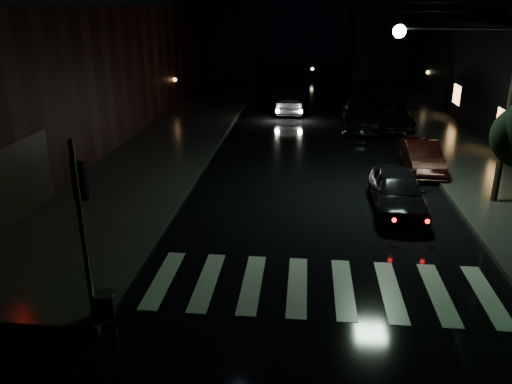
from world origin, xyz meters
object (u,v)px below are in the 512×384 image
(parked_car_a, at_px, (398,191))
(parked_car_b, at_px, (421,157))
(parked_car_c, at_px, (361,114))
(parked_car_d, at_px, (392,117))
(oncoming_car, at_px, (289,101))

(parked_car_a, height_order, parked_car_b, parked_car_a)
(parked_car_c, xyz_separation_m, parked_car_d, (1.80, -0.15, -0.09))
(parked_car_a, bearing_deg, parked_car_d, 83.21)
(parked_car_d, relative_size, oncoming_car, 1.07)
(parked_car_b, relative_size, parked_car_c, 0.74)
(parked_car_a, distance_m, parked_car_b, 5.09)
(parked_car_c, relative_size, parked_car_d, 1.07)
(parked_car_b, distance_m, parked_car_c, 8.57)
(parked_car_c, bearing_deg, oncoming_car, 142.80)
(parked_car_c, height_order, parked_car_d, parked_car_c)
(parked_car_c, height_order, oncoming_car, parked_car_c)
(parked_car_b, xyz_separation_m, parked_car_d, (0.00, 8.23, 0.05))
(parked_car_b, bearing_deg, parked_car_c, 102.62)
(parked_car_a, relative_size, oncoming_car, 0.91)
(parked_car_a, height_order, parked_car_d, parked_car_a)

